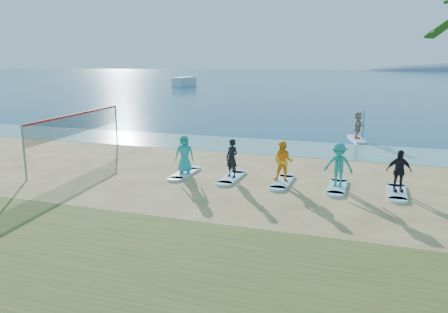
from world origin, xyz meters
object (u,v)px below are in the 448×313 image
(student_2, at_px, (283,161))
(student_3, at_px, (339,165))
(student_0, at_px, (184,154))
(surfboard_3, at_px, (337,187))
(surfboard_2, at_px, (283,182))
(volleyball_net, at_px, (78,124))
(surfboard_1, at_px, (232,178))
(student_1, at_px, (232,158))
(paddleboard, at_px, (357,139))
(surfboard_0, at_px, (185,173))
(boat_offshore_a, at_px, (184,86))
(paddleboarder, at_px, (358,125))
(surfboard_4, at_px, (397,192))
(student_4, at_px, (399,171))

(student_2, bearing_deg, student_3, 1.25)
(student_0, height_order, surfboard_3, student_0)
(surfboard_2, bearing_deg, student_3, 0.00)
(volleyball_net, height_order, student_3, volleyball_net)
(surfboard_1, bearing_deg, student_1, 0.00)
(paddleboard, xyz_separation_m, surfboard_0, (-7.16, -12.26, -0.01))
(surfboard_1, height_order, surfboard_2, same)
(student_1, relative_size, surfboard_3, 0.78)
(boat_offshore_a, xyz_separation_m, student_3, (38.70, -70.67, 0.99))
(volleyball_net, xyz_separation_m, surfboard_3, (13.64, -1.23, -1.86))
(paddleboarder, bearing_deg, volleyball_net, 123.29)
(student_0, xyz_separation_m, student_1, (2.30, 0.00, -0.03))
(surfboard_0, height_order, surfboard_4, same)
(paddleboarder, distance_m, student_4, 12.43)
(surfboard_3, distance_m, student_4, 2.47)
(paddleboard, height_order, surfboard_4, paddleboard)
(student_0, bearing_deg, paddleboard, 44.76)
(surfboard_2, distance_m, student_4, 4.69)
(volleyball_net, bearing_deg, boat_offshore_a, 109.85)
(student_3, bearing_deg, paddleboard, 96.14)
(paddleboard, relative_size, surfboard_2, 1.36)
(surfboard_4, xyz_separation_m, student_4, (0.00, 0.00, 0.88))
(student_1, relative_size, student_4, 1.02)
(surfboard_0, bearing_deg, student_3, 0.00)
(boat_offshore_a, distance_m, student_1, 78.47)
(student_0, xyz_separation_m, student_3, (6.91, 0.00, 0.03))
(student_0, height_order, surfboard_4, student_0)
(paddleboarder, distance_m, surfboard_0, 14.23)
(surfboard_0, xyz_separation_m, surfboard_1, (2.30, 0.00, 0.00))
(student_2, bearing_deg, surfboard_1, -178.75)
(volleyball_net, bearing_deg, student_1, -7.75)
(surfboard_1, bearing_deg, volleyball_net, 172.25)
(surfboard_2, xyz_separation_m, surfboard_3, (2.30, 0.00, 0.00))
(boat_offshore_a, xyz_separation_m, surfboard_3, (38.70, -70.67, 0.04))
(paddleboarder, xyz_separation_m, surfboard_3, (-0.25, -12.26, -0.96))
(student_0, height_order, surfboard_1, student_0)
(surfboard_4, relative_size, student_4, 1.32)
(paddleboard, height_order, surfboard_2, paddleboard)
(surfboard_0, xyz_separation_m, surfboard_3, (6.91, 0.00, 0.00))
(paddleboard, xyz_separation_m, student_1, (-4.86, -12.26, 0.88))
(paddleboard, bearing_deg, student_0, -135.03)
(surfboard_2, bearing_deg, student_2, 0.00)
(surfboard_0, bearing_deg, boat_offshore_a, 114.22)
(surfboard_0, bearing_deg, student_1, 0.00)
(surfboard_4, distance_m, student_4, 0.88)
(paddleboard, distance_m, boat_offshore_a, 70.21)
(student_0, xyz_separation_m, surfboard_4, (9.22, 0.00, -0.92))
(paddleboarder, xyz_separation_m, student_3, (-0.25, -12.26, -0.01))
(paddleboard, xyz_separation_m, surfboard_4, (2.06, -12.26, -0.01))
(paddleboard, relative_size, surfboard_1, 1.36)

